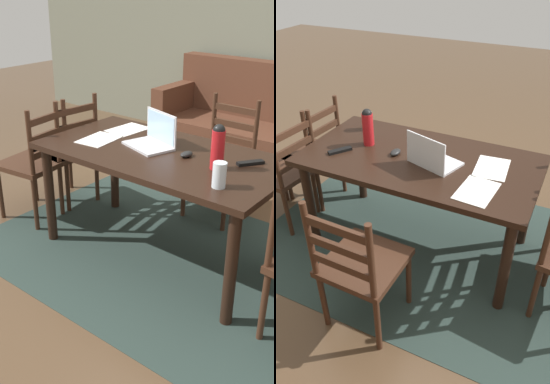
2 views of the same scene
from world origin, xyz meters
The scene contains 14 objects.
ground_plane centered at (0.00, 0.00, 0.00)m, with size 14.00×14.00×0.00m, color brown.
area_rug centered at (0.00, 0.00, 0.00)m, with size 2.46×1.81×0.01m, color #283833.
dining_table centered at (0.00, 0.00, 0.67)m, with size 1.64×0.86×0.77m.
chair_left_far centered at (-1.11, 0.17, 0.46)m, with size 0.48×0.48×0.95m.
chair_left_near centered at (-1.11, -0.17, 0.46)m, with size 0.49×0.49×0.95m.
chair_far_head centered at (0.00, 0.80, 0.46)m, with size 0.45×0.45×0.95m.
couch centered at (-0.48, 2.13, 0.36)m, with size 1.80×0.80×1.00m.
laptop centered at (-0.11, 0.06, 0.82)m, with size 0.37×0.31×0.23m.
water_bottle centered at (0.42, -0.03, 0.91)m, with size 0.08×0.08×0.27m.
drinking_glass centered at (0.57, -0.25, 0.84)m, with size 0.08×0.08×0.14m, color silver.
computer_mouse centered at (0.17, 0.03, 0.78)m, with size 0.06×0.10×0.03m, color black.
tv_remote centered at (0.55, 0.16, 0.78)m, with size 0.04×0.17×0.02m, color black.
paper_stack_left centered at (-0.49, -0.08, 0.77)m, with size 0.21×0.30×0.00m, color white.
paper_stack_right centered at (-0.48, 0.22, 0.77)m, with size 0.21×0.30×0.00m, color white.
Camera 1 is at (1.69, -2.30, 1.80)m, focal length 43.65 mm.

